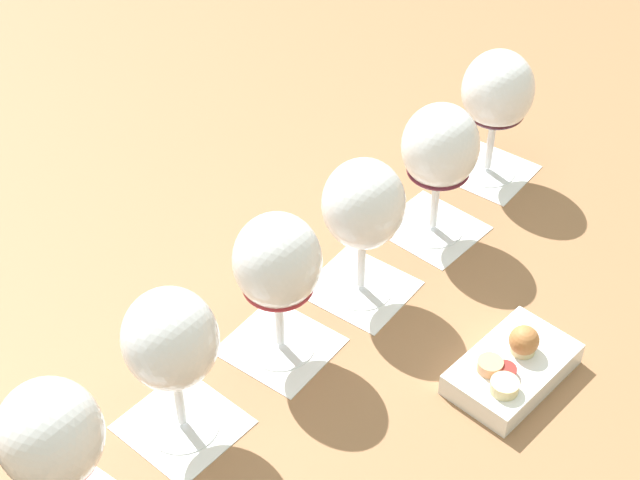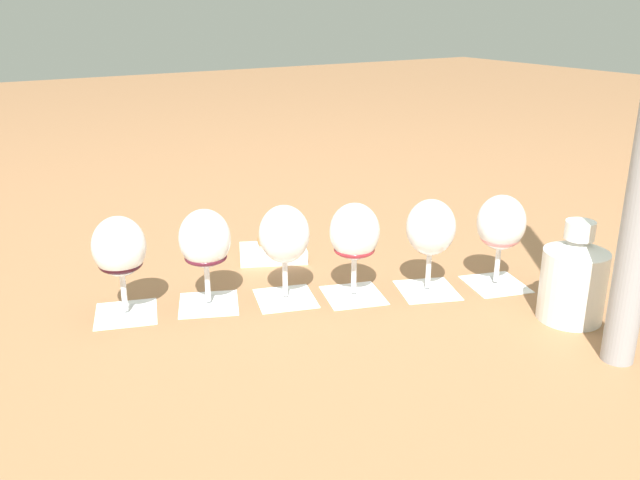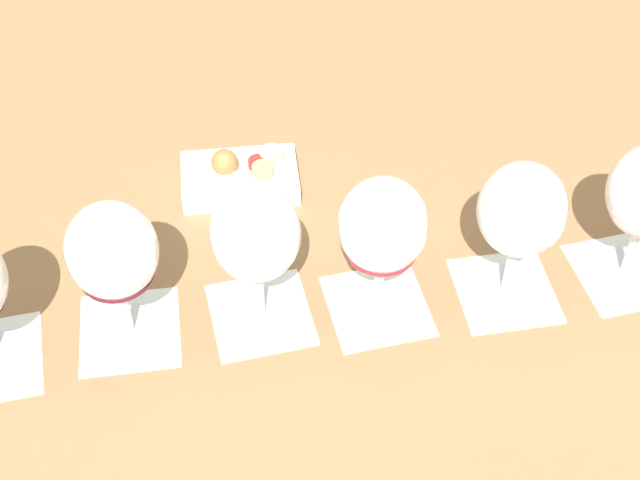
# 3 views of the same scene
# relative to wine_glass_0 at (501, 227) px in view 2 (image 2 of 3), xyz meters

# --- Properties ---
(ground_plane) EXTENTS (8.00, 8.00, 0.00)m
(ground_plane) POSITION_rel_wine_glass_0_xyz_m (0.32, -0.12, -0.12)
(ground_plane) COLOR #936642
(tasting_card_0) EXTENTS (0.13, 0.13, 0.00)m
(tasting_card_0) POSITION_rel_wine_glass_0_xyz_m (0.00, 0.00, -0.12)
(tasting_card_0) COLOR white
(tasting_card_0) RESTS_ON ground_plane
(tasting_card_1) EXTENTS (0.14, 0.14, 0.00)m
(tasting_card_1) POSITION_rel_wine_glass_0_xyz_m (0.13, -0.05, -0.12)
(tasting_card_1) COLOR white
(tasting_card_1) RESTS_ON ground_plane
(tasting_card_2) EXTENTS (0.13, 0.13, 0.00)m
(tasting_card_2) POSITION_rel_wine_glass_0_xyz_m (0.26, -0.10, -0.12)
(tasting_card_2) COLOR white
(tasting_card_2) RESTS_ON ground_plane
(tasting_card_3) EXTENTS (0.13, 0.13, 0.00)m
(tasting_card_3) POSITION_rel_wine_glass_0_xyz_m (0.38, -0.15, -0.12)
(tasting_card_3) COLOR white
(tasting_card_3) RESTS_ON ground_plane
(tasting_card_4) EXTENTS (0.14, 0.14, 0.00)m
(tasting_card_4) POSITION_rel_wine_glass_0_xyz_m (0.51, -0.20, -0.12)
(tasting_card_4) COLOR white
(tasting_card_4) RESTS_ON ground_plane
(tasting_card_5) EXTENTS (0.13, 0.13, 0.00)m
(tasting_card_5) POSITION_rel_wine_glass_0_xyz_m (0.65, -0.24, -0.12)
(tasting_card_5) COLOR white
(tasting_card_5) RESTS_ON ground_plane
(wine_glass_0) EXTENTS (0.09, 0.09, 0.18)m
(wine_glass_0) POSITION_rel_wine_glass_0_xyz_m (0.00, 0.00, 0.00)
(wine_glass_0) COLOR white
(wine_glass_0) RESTS_ON tasting_card_0
(wine_glass_1) EXTENTS (0.09, 0.09, 0.18)m
(wine_glass_1) POSITION_rel_wine_glass_0_xyz_m (0.13, -0.05, 0.00)
(wine_glass_1) COLOR white
(wine_glass_1) RESTS_ON tasting_card_1
(wine_glass_2) EXTENTS (0.09, 0.09, 0.18)m
(wine_glass_2) POSITION_rel_wine_glass_0_xyz_m (0.26, -0.10, 0.00)
(wine_glass_2) COLOR white
(wine_glass_2) RESTS_ON tasting_card_2
(wine_glass_3) EXTENTS (0.09, 0.09, 0.18)m
(wine_glass_3) POSITION_rel_wine_glass_0_xyz_m (0.38, -0.15, -0.00)
(wine_glass_3) COLOR white
(wine_glass_3) RESTS_ON tasting_card_3
(wine_glass_4) EXTENTS (0.09, 0.09, 0.18)m
(wine_glass_4) POSITION_rel_wine_glass_0_xyz_m (0.51, -0.20, 0.00)
(wine_glass_4) COLOR white
(wine_glass_4) RESTS_ON tasting_card_4
(wine_glass_5) EXTENTS (0.09, 0.09, 0.18)m
(wine_glass_5) POSITION_rel_wine_glass_0_xyz_m (0.65, -0.24, 0.00)
(wine_glass_5) COLOR white
(wine_glass_5) RESTS_ON tasting_card_5
(ceramic_vase) EXTENTS (0.11, 0.11, 0.18)m
(ceramic_vase) POSITION_rel_wine_glass_0_xyz_m (-0.00, 0.17, -0.04)
(ceramic_vase) COLOR white
(ceramic_vase) RESTS_ON ground_plane
(snack_dish) EXTENTS (0.16, 0.13, 0.06)m
(snack_dish) POSITION_rel_wine_glass_0_xyz_m (0.30, -0.34, -0.10)
(snack_dish) COLOR white
(snack_dish) RESTS_ON ground_plane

